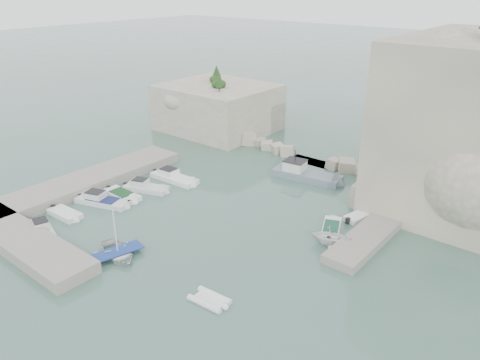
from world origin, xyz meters
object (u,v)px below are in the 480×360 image
Objects in this scene: motorboat_b at (147,190)px; tender_east_c at (362,218)px; tender_east_b at (331,231)px; motorboat_e at (65,216)px; motorboat_c at (122,197)px; tender_east_a at (330,244)px; tender_east_d at (375,205)px; work_boat at (307,179)px; rowboat at (118,256)px; motorboat_d at (103,204)px; motorboat_f at (44,236)px; inflatable_dinghy at (210,301)px; motorboat_a at (174,180)px.

motorboat_b reaches higher than tender_east_c.
motorboat_e is at bearing 99.14° from tender_east_b.
motorboat_c and motorboat_e have the same top height.
tender_east_d is at bearing -19.99° from tender_east_a.
tender_east_b is at bearing -55.99° from work_boat.
motorboat_b is 9.40m from motorboat_e.
rowboat is 1.01× the size of tender_east_b.
tender_east_a reaches higher than motorboat_d.
rowboat is (8.18, 2.22, 0.00)m from motorboat_f.
tender_east_c is at bearing -36.55° from tender_east_b.
tender_east_b is 4.51m from tender_east_c.
motorboat_d is (-0.92, -5.16, 0.00)m from motorboat_b.
motorboat_e is (-1.51, -9.27, 0.00)m from motorboat_b.
motorboat_f reaches higher than rowboat.
tender_east_d is (-0.30, 10.16, 0.00)m from tender_east_a.
motorboat_c is 25.59m from tender_east_c.
tender_east_c is at bearing 29.77° from motorboat_c.
motorboat_b is 0.97× the size of motorboat_f.
motorboat_c is 22.84m from tender_east_b.
motorboat_b is 0.84× the size of motorboat_d.
tender_east_d is at bearing 20.84° from motorboat_d.
motorboat_d is 1.63× the size of tender_east_d.
inflatable_dinghy is 0.36× the size of work_boat.
work_boat is at bearing 76.43° from tender_east_c.
tender_east_a reaches higher than tender_east_c.
motorboat_d is at bearing -132.42° from work_boat.
work_boat reaches higher than motorboat_f.
tender_east_d is (2.60, 23.04, 0.00)m from inflatable_dinghy.
rowboat is at bearing 32.60° from motorboat_f.
inflatable_dinghy is at bearing 164.02° from tender_east_d.
rowboat is (9.35, -7.62, 0.00)m from motorboat_c.
motorboat_a is at bearing 63.99° from motorboat_d.
work_boat is at bearing 18.24° from tender_east_a.
motorboat_a is at bearing 139.13° from inflatable_dinghy.
motorboat_a is 1.23× the size of motorboat_b.
tender_east_d reaches higher than tender_east_c.
work_boat reaches higher than motorboat_c.
motorboat_b is 23.71m from tender_east_c.
motorboat_b is at bearing -138.91° from work_boat.
inflatable_dinghy is 0.73× the size of tender_east_c.
motorboat_e is 26.33m from tender_east_a.
motorboat_f is at bearing 149.88° from tender_east_c.
work_boat is (12.99, 17.16, 0.00)m from motorboat_c.
rowboat is 1.29× the size of tender_east_a.
motorboat_b is 2.93m from motorboat_c.
motorboat_e and tender_east_b have the same top height.
tender_east_a reaches higher than tender_east_b.
tender_east_c is at bearing -20.99° from tender_east_a.
tender_east_c is (23.28, 18.67, 0.00)m from motorboat_e.
motorboat_d is 23.94m from tender_east_b.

